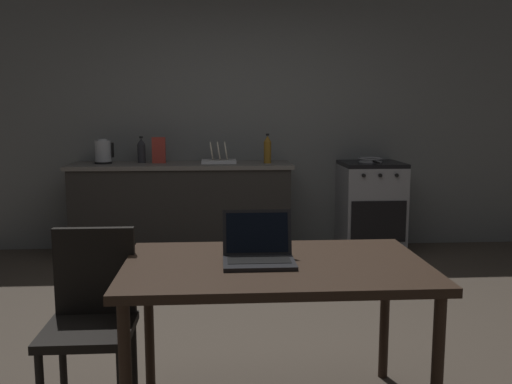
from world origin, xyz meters
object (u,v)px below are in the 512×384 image
object	(u,v)px
frying_pan	(371,160)
chair	(92,311)
laptop	(258,253)
cereal_box	(159,150)
dish_rack	(219,158)
electric_kettle	(103,152)
bottle	(268,149)
dining_table	(276,277)
bottle_b	(141,150)
stove_oven	(370,207)

from	to	relation	value
frying_pan	chair	bearing A→B (deg)	-125.67
laptop	cereal_box	bearing A→B (deg)	107.93
chair	dish_rack	size ratio (longest dim) A/B	2.59
electric_kettle	cereal_box	bearing A→B (deg)	2.14
dish_rack	bottle	bearing A→B (deg)	-5.97
dining_table	cereal_box	bearing A→B (deg)	105.34
chair	bottle_b	size ratio (longest dim) A/B	3.37
frying_pan	cereal_box	distance (m)	2.11
dining_table	dish_rack	xyz separation A→B (m)	(-0.26, 3.06, 0.29)
cereal_box	bottle_b	world-z (taller)	bottle_b
electric_kettle	cereal_box	size ratio (longest dim) A/B	0.95
dish_rack	bottle_b	bearing A→B (deg)	174.04
laptop	dish_rack	xyz separation A→B (m)	(-0.18, 3.06, 0.17)
electric_kettle	stove_oven	bearing A→B (deg)	-0.05
dining_table	chair	size ratio (longest dim) A/B	1.55
dish_rack	electric_kettle	bearing A→B (deg)	180.00
frying_pan	dish_rack	world-z (taller)	dish_rack
chair	frying_pan	distance (m)	3.65
electric_kettle	laptop	bearing A→B (deg)	-66.90
stove_oven	bottle	xyz separation A→B (m)	(-1.06, -0.05, 0.60)
laptop	bottle_b	size ratio (longest dim) A/B	1.23
laptop	dish_rack	distance (m)	3.07
chair	frying_pan	xyz separation A→B (m)	(2.11, 2.94, 0.44)
stove_oven	laptop	bearing A→B (deg)	-113.99
dish_rack	chair	bearing A→B (deg)	-101.30
chair	laptop	bearing A→B (deg)	12.14
cereal_box	dish_rack	bearing A→B (deg)	-1.94
chair	electric_kettle	distance (m)	3.06
chair	stove_oven	bearing A→B (deg)	72.68
bottle_b	electric_kettle	bearing A→B (deg)	-167.41
laptop	electric_kettle	bearing A→B (deg)	117.01
chair	dish_rack	distance (m)	3.06
laptop	cereal_box	size ratio (longest dim) A/B	1.26
dining_table	bottle_b	bearing A→B (deg)	108.03
stove_oven	laptop	xyz separation A→B (m)	(-1.36, -3.05, 0.34)
stove_oven	bottle_b	xyz separation A→B (m)	(-2.30, 0.08, 0.58)
frying_pan	dish_rack	xyz separation A→B (m)	(-1.52, 0.03, 0.02)
dining_table	dish_rack	size ratio (longest dim) A/B	4.02
dining_table	electric_kettle	world-z (taller)	electric_kettle
dining_table	bottle	size ratio (longest dim) A/B	4.71
bottle	frying_pan	bearing A→B (deg)	1.18
stove_oven	dish_rack	size ratio (longest dim) A/B	2.70
electric_kettle	dish_rack	world-z (taller)	electric_kettle
cereal_box	laptop	bearing A→B (deg)	-75.98
stove_oven	bottle	bearing A→B (deg)	-177.43
stove_oven	cereal_box	size ratio (longest dim) A/B	3.61
dining_table	chair	distance (m)	0.87
bottle	stove_oven	bearing A→B (deg)	2.57
bottle	cereal_box	size ratio (longest dim) A/B	1.14
cereal_box	bottle	bearing A→B (deg)	-3.75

